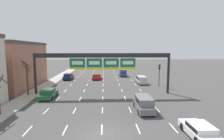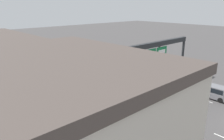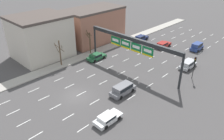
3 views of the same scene
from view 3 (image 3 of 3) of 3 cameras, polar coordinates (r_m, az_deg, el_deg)
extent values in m
plane|color=#474444|center=(36.18, -9.25, -6.74)|extent=(220.00, 220.00, 0.00)
cube|color=#A8A399|center=(44.61, -18.11, -0.63)|extent=(2.80, 110.00, 0.15)
cube|color=white|center=(38.11, -26.38, -7.69)|extent=(0.12, 2.00, 0.01)
cube|color=white|center=(39.46, -19.76, -4.98)|extent=(0.12, 2.00, 0.01)
cube|color=white|center=(41.38, -13.72, -2.43)|extent=(0.12, 2.00, 0.01)
cube|color=white|center=(43.79, -8.29, -0.10)|extent=(0.12, 2.00, 0.01)
cube|color=white|center=(46.61, -3.48, 1.96)|extent=(0.12, 2.00, 0.01)
cube|color=white|center=(49.77, 0.77, 3.77)|extent=(0.12, 2.00, 0.01)
cube|color=white|center=(53.22, 4.50, 5.34)|extent=(0.12, 2.00, 0.01)
cube|color=white|center=(56.90, 7.77, 6.68)|extent=(0.12, 2.00, 0.01)
cube|color=white|center=(60.76, 10.66, 7.85)|extent=(0.12, 2.00, 0.01)
cube|color=white|center=(64.79, 13.20, 8.86)|extent=(0.12, 2.00, 0.01)
cube|color=white|center=(68.94, 15.46, 9.73)|extent=(0.12, 2.00, 0.01)
cube|color=white|center=(73.19, 17.47, 10.49)|extent=(0.12, 2.00, 0.01)
cube|color=white|center=(35.46, -24.39, -10.04)|extent=(0.12, 2.00, 0.01)
cube|color=white|center=(36.91, -17.36, -7.01)|extent=(0.12, 2.00, 0.01)
cube|color=white|center=(38.95, -11.04, -4.17)|extent=(0.12, 2.00, 0.01)
cube|color=white|center=(41.50, -5.47, -1.59)|extent=(0.12, 2.00, 0.01)
cube|color=white|center=(44.47, -0.59, 0.67)|extent=(0.12, 2.00, 0.01)
cube|color=white|center=(47.77, 3.64, 2.63)|extent=(0.12, 2.00, 0.01)
cube|color=white|center=(51.35, 7.31, 4.32)|extent=(0.12, 2.00, 0.01)
cube|color=white|center=(55.16, 10.51, 5.77)|extent=(0.12, 2.00, 0.01)
cube|color=white|center=(59.14, 13.29, 7.01)|extent=(0.12, 2.00, 0.01)
cube|color=white|center=(63.26, 15.74, 8.08)|extent=(0.12, 2.00, 0.01)
cube|color=white|center=(67.51, 17.88, 9.01)|extent=(0.12, 2.00, 0.01)
cube|color=white|center=(71.85, 19.79, 9.81)|extent=(0.12, 2.00, 0.01)
cube|color=white|center=(32.92, -22.05, -12.73)|extent=(0.12, 2.00, 0.01)
cube|color=white|center=(34.48, -14.58, -9.32)|extent=(0.12, 2.00, 0.01)
cube|color=white|center=(36.66, -8.01, -6.12)|extent=(0.12, 2.00, 0.01)
cube|color=white|center=(39.35, -2.32, -3.25)|extent=(0.12, 2.00, 0.01)
cube|color=white|center=(42.47, 2.57, -0.75)|extent=(0.12, 2.00, 0.01)
cube|color=white|center=(45.92, 6.74, 1.40)|extent=(0.12, 2.00, 0.01)
cube|color=white|center=(49.64, 10.32, 3.23)|extent=(0.12, 2.00, 0.01)
cube|color=white|center=(53.56, 13.40, 4.79)|extent=(0.12, 2.00, 0.01)
cube|color=white|center=(57.65, 16.06, 6.12)|extent=(0.12, 2.00, 0.01)
cube|color=white|center=(61.88, 18.37, 7.26)|extent=(0.12, 2.00, 0.01)
cube|color=white|center=(66.21, 20.40, 8.24)|extent=(0.12, 2.00, 0.01)
cube|color=white|center=(70.63, 22.18, 9.10)|extent=(0.12, 2.00, 0.01)
cube|color=white|center=(30.53, -19.27, -15.84)|extent=(0.12, 2.00, 0.01)
cube|color=white|center=(32.21, -11.35, -11.93)|extent=(0.12, 2.00, 0.01)
cube|color=white|center=(34.53, -4.55, -8.30)|extent=(0.12, 2.00, 0.01)
cube|color=white|center=(37.38, 1.19, -5.08)|extent=(0.12, 2.00, 0.01)
cube|color=white|center=(40.65, 6.03, -2.30)|extent=(0.12, 2.00, 0.01)
cube|color=white|center=(44.24, 10.10, 0.05)|extent=(0.12, 2.00, 0.01)
cube|color=white|center=(48.08, 13.53, 2.05)|extent=(0.12, 2.00, 0.01)
cube|color=white|center=(52.13, 16.45, 3.73)|extent=(0.12, 2.00, 0.01)
cube|color=white|center=(56.32, 18.96, 5.16)|extent=(0.12, 2.00, 0.01)
cube|color=white|center=(60.64, 21.12, 6.38)|extent=(0.12, 2.00, 0.01)
cube|color=white|center=(65.05, 23.00, 7.43)|extent=(0.12, 2.00, 0.01)
cube|color=white|center=(69.55, 24.64, 8.34)|extent=(0.12, 2.00, 0.01)
cube|color=white|center=(30.12, -7.58, -14.88)|extent=(0.12, 2.00, 0.01)
cube|color=white|center=(32.59, -0.63, -10.72)|extent=(0.12, 2.00, 0.01)
cube|color=white|center=(35.60, 5.10, -7.08)|extent=(0.12, 2.00, 0.01)
cube|color=white|center=(39.02, 9.81, -3.98)|extent=(0.12, 2.00, 0.01)
cube|color=white|center=(42.75, 13.70, -1.39)|extent=(0.12, 2.00, 0.01)
cube|color=white|center=(46.71, 16.94, 0.78)|extent=(0.12, 2.00, 0.01)
cube|color=white|center=(50.86, 19.66, 2.61)|extent=(0.12, 2.00, 0.01)
cube|color=white|center=(55.16, 21.98, 4.15)|extent=(0.12, 2.00, 0.01)
cube|color=white|center=(59.56, 23.96, 5.46)|extent=(0.12, 2.00, 0.01)
cube|color=white|center=(64.05, 25.67, 6.58)|extent=(0.12, 2.00, 0.01)
cube|color=white|center=(68.61, 27.17, 7.55)|extent=(0.12, 2.00, 0.01)
cylinder|color=#232628|center=(49.82, -4.48, 7.80)|extent=(0.40, 0.40, 6.59)
cylinder|color=#232628|center=(37.79, 17.67, -0.34)|extent=(0.40, 0.40, 6.59)
cube|color=#232628|center=(41.82, 5.27, 8.07)|extent=(21.40, 0.60, 0.70)
cube|color=#116B38|center=(44.48, 0.93, 7.62)|extent=(2.40, 0.08, 1.71)
cube|color=white|center=(44.40, 0.89, 7.80)|extent=(1.68, 0.02, 0.55)
cube|color=yellow|center=(44.70, 0.89, 6.76)|extent=(2.35, 0.02, 0.31)
cube|color=#116B38|center=(42.82, 3.53, 6.75)|extent=(2.40, 0.08, 1.71)
cube|color=white|center=(42.74, 3.50, 6.93)|extent=(1.68, 0.02, 0.55)
cube|color=yellow|center=(43.05, 3.46, 5.87)|extent=(2.35, 0.02, 0.31)
cube|color=#116B38|center=(41.27, 6.32, 5.80)|extent=(2.40, 0.08, 1.71)
cube|color=white|center=(41.18, 6.29, 5.98)|extent=(1.68, 0.02, 0.55)
cube|color=yellow|center=(41.51, 6.23, 4.88)|extent=(2.35, 0.02, 0.31)
cube|color=#116B38|center=(39.83, 9.30, 4.76)|extent=(2.40, 0.08, 1.71)
cube|color=white|center=(39.74, 9.28, 4.94)|extent=(1.68, 0.02, 0.55)
cube|color=yellow|center=(40.08, 9.19, 3.82)|extent=(2.35, 0.02, 0.31)
cube|color=beige|center=(50.45, -18.10, 8.02)|extent=(9.95, 11.12, 8.70)
cube|color=#4C423D|center=(49.18, -18.90, 13.05)|extent=(10.15, 11.35, 0.50)
cube|color=#9E6651|center=(57.88, -4.75, 11.44)|extent=(8.52, 14.97, 8.09)
cube|color=#4C423D|center=(56.82, -4.93, 15.60)|extent=(8.69, 15.27, 0.50)
cube|color=silver|center=(30.57, -1.02, -12.64)|extent=(1.81, 4.16, 0.56)
cube|color=silver|center=(30.11, -1.38, -12.14)|extent=(1.67, 2.16, 0.44)
cube|color=black|center=(30.11, -1.38, -12.14)|extent=(1.71, 1.99, 0.32)
cylinder|color=black|center=(31.78, -0.46, -11.13)|extent=(0.22, 0.66, 0.66)
cylinder|color=black|center=(30.92, 1.76, -12.46)|extent=(0.22, 0.66, 0.66)
cylinder|color=black|center=(30.48, -3.84, -13.22)|extent=(0.22, 0.66, 0.66)
cylinder|color=black|center=(29.57, -1.63, -14.71)|extent=(0.22, 0.66, 0.66)
cube|color=#235B38|center=(47.93, -4.03, 3.34)|extent=(1.84, 4.42, 0.57)
cube|color=#235B38|center=(47.53, -4.29, 3.88)|extent=(1.69, 2.30, 0.58)
cube|color=black|center=(47.53, -4.29, 3.88)|extent=(1.73, 2.12, 0.42)
cylinder|color=black|center=(49.36, -3.53, 3.92)|extent=(0.22, 0.66, 0.66)
cylinder|color=black|center=(48.25, -2.19, 3.36)|extent=(0.22, 0.66, 0.66)
cylinder|color=black|center=(47.79, -5.87, 2.98)|extent=(0.22, 0.66, 0.66)
cylinder|color=black|center=(46.64, -4.55, 2.39)|extent=(0.22, 0.66, 0.66)
cube|color=#B7B7BC|center=(46.77, 19.16, 1.11)|extent=(1.84, 4.40, 0.56)
cube|color=#B7B7BC|center=(46.45, 19.26, 1.83)|extent=(1.69, 3.08, 0.77)
cube|color=black|center=(46.45, 19.26, 1.83)|extent=(1.73, 2.84, 0.55)
cylinder|color=black|center=(48.23, 18.97, 1.77)|extent=(0.22, 0.66, 0.66)
cylinder|color=black|center=(47.66, 20.73, 1.13)|extent=(0.22, 0.66, 0.66)
cylinder|color=black|center=(46.05, 17.48, 0.75)|extent=(0.22, 0.66, 0.66)
cylinder|color=black|center=(45.44, 19.30, 0.07)|extent=(0.22, 0.66, 0.66)
cube|color=navy|center=(56.40, 21.24, 5.38)|extent=(1.76, 3.90, 0.66)
cube|color=navy|center=(56.09, 21.37, 6.12)|extent=(1.62, 2.73, 0.93)
cube|color=black|center=(56.09, 21.37, 6.12)|extent=(1.66, 2.51, 0.67)
cylinder|color=black|center=(57.76, 21.00, 5.72)|extent=(0.22, 0.66, 0.66)
cylinder|color=black|center=(57.23, 22.42, 5.25)|extent=(0.22, 0.66, 0.66)
cylinder|color=black|center=(55.74, 19.97, 5.12)|extent=(0.22, 0.66, 0.66)
cylinder|color=black|center=(55.18, 21.43, 4.63)|extent=(0.22, 0.66, 0.66)
cube|color=maroon|center=(55.80, 13.15, 6.34)|extent=(1.93, 4.73, 0.65)
cube|color=maroon|center=(55.37, 13.06, 6.79)|extent=(1.78, 2.46, 0.45)
cube|color=black|center=(55.37, 13.06, 6.79)|extent=(1.81, 2.26, 0.32)
cylinder|color=black|center=(57.43, 13.16, 6.75)|extent=(0.22, 0.66, 0.66)
cylinder|color=black|center=(56.62, 14.65, 6.26)|extent=(0.22, 0.66, 0.66)
cylinder|color=black|center=(55.16, 11.57, 6.03)|extent=(0.22, 0.66, 0.66)
cylinder|color=black|center=(54.31, 13.10, 5.52)|extent=(0.22, 0.66, 0.66)
cube|color=slate|center=(36.09, 2.87, -5.42)|extent=(1.83, 4.75, 0.69)
cube|color=slate|center=(35.66, 2.84, -4.45)|extent=(1.68, 3.33, 0.79)
cube|color=black|center=(35.66, 2.84, -4.45)|extent=(1.72, 3.06, 0.57)
cylinder|color=black|center=(37.57, 3.37, -4.35)|extent=(0.22, 0.66, 0.66)
cylinder|color=black|center=(36.69, 5.31, -5.30)|extent=(0.22, 0.66, 0.66)
cylinder|color=black|center=(35.79, 0.34, -6.10)|extent=(0.22, 0.66, 0.66)
cylinder|color=black|center=(34.87, 2.31, -7.16)|extent=(0.22, 0.66, 0.66)
cube|color=#19234C|center=(59.24, 7.53, 8.14)|extent=(1.78, 4.62, 0.73)
cube|color=#19234C|center=(58.83, 7.40, 8.63)|extent=(1.64, 2.40, 0.49)
cube|color=black|center=(58.83, 7.40, 8.63)|extent=(1.67, 2.21, 0.35)
cylinder|color=black|center=(60.82, 7.72, 8.42)|extent=(0.22, 0.66, 0.66)
cylinder|color=black|center=(59.94, 8.95, 8.04)|extent=(0.22, 0.66, 0.66)
cylinder|color=black|center=(58.73, 6.06, 7.81)|extent=(0.22, 0.66, 0.66)
cylinder|color=black|center=(57.82, 7.31, 7.41)|extent=(0.22, 0.66, 0.66)
cylinder|color=black|center=(42.44, 20.47, -0.04)|extent=(0.12, 0.12, 3.43)
cube|color=black|center=(41.54, 20.95, 2.60)|extent=(0.30, 0.24, 0.90)
sphere|color=#3D0E0C|center=(41.31, 20.95, 2.92)|extent=(0.20, 0.20, 0.20)
sphere|color=gold|center=(41.43, 20.88, 2.55)|extent=(0.20, 0.20, 0.20)
sphere|color=#0E3515|center=(41.55, 20.81, 2.17)|extent=(0.20, 0.20, 0.20)
cylinder|color=brown|center=(45.36, -13.40, 4.35)|extent=(0.25, 0.25, 5.30)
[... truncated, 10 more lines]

